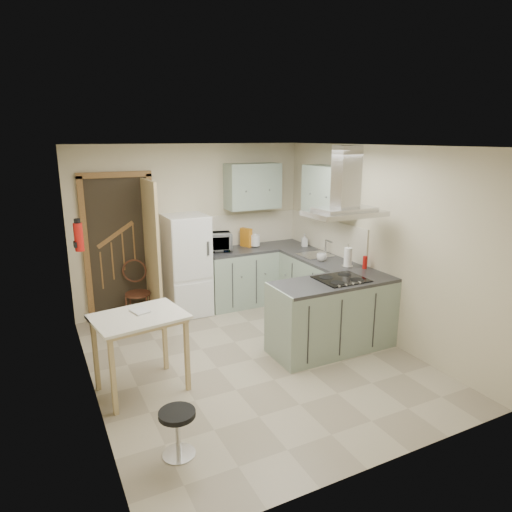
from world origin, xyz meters
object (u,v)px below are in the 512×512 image
bentwood_chair (138,294)px  stool (178,433)px  extractor_hood (345,213)px  drop_leaf_table (141,353)px  microwave (215,242)px  peninsula (333,315)px  fridge (187,265)px

bentwood_chair → stool: bentwood_chair is taller
extractor_hood → bentwood_chair: bearing=135.7°
bentwood_chair → stool: bearing=-74.2°
drop_leaf_table → microwave: (1.61, 1.96, 0.62)m
peninsula → extractor_hood: extractor_hood is taller
bentwood_chair → stool: size_ratio=1.95×
bentwood_chair → microwave: bearing=24.0°
drop_leaf_table → bentwood_chair: 1.96m
peninsula → drop_leaf_table: (-2.36, 0.09, -0.03)m
peninsula → microwave: (-0.75, 2.05, 0.59)m
extractor_hood → drop_leaf_table: 2.78m
peninsula → stool: peninsula is taller
fridge → bentwood_chair: (-0.74, 0.04, -0.35)m
fridge → extractor_hood: 2.57m
fridge → drop_leaf_table: size_ratio=1.67×
fridge → peninsula: bearing=-58.3°
fridge → bentwood_chair: size_ratio=1.86×
stool → microwave: (1.58, 3.12, 0.83)m
fridge → stool: bearing=-109.9°
fridge → extractor_hood: bearing=-56.2°
peninsula → extractor_hood: (0.10, 0.00, 1.27)m
peninsula → bentwood_chair: 2.82m
peninsula → bentwood_chair: peninsula is taller
bentwood_chair → peninsula: bearing=-23.2°
bentwood_chair → microwave: 1.37m
stool → bentwood_chair: bearing=83.3°
fridge → bentwood_chair: 0.82m
microwave → drop_leaf_table: bearing=-116.1°
microwave → peninsula: bearing=-56.5°
microwave → fridge: bearing=-158.3°
extractor_hood → stool: bearing=-156.3°
fridge → microwave: 0.56m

